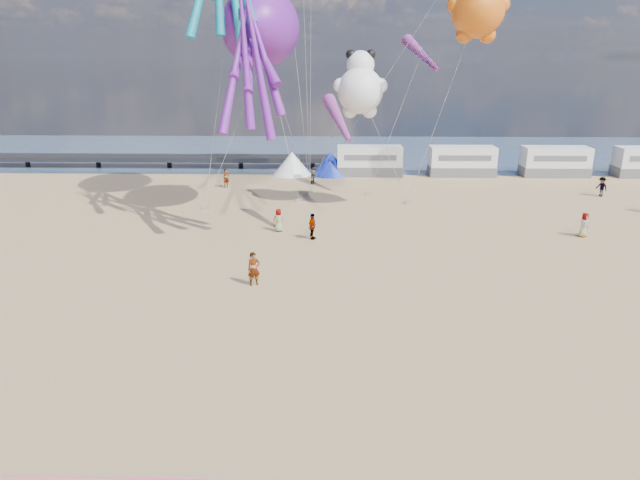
{
  "coord_description": "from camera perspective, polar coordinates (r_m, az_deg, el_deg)",
  "views": [
    {
      "loc": [
        2.35,
        -18.54,
        11.73
      ],
      "look_at": [
        1.74,
        6.0,
        3.82
      ],
      "focal_mm": 32.0,
      "sensor_mm": 36.0,
      "label": 1
    }
  ],
  "objects": [
    {
      "name": "windsock_left",
      "position": [
        43.64,
        -5.09,
        19.1
      ],
      "size": [
        2.56,
        6.3,
        6.21
      ],
      "primitive_type": null,
      "rotation": [
        0.0,
        0.0,
        -0.24
      ],
      "color": "red"
    },
    {
      "name": "beachgoer_2",
      "position": [
        55.9,
        26.33,
        4.8
      ],
      "size": [
        0.95,
        1.04,
        1.73
      ],
      "primitive_type": "imported",
      "rotation": [
        0.0,
        0.0,
        5.15
      ],
      "color": "#7F6659",
      "rests_on": "ground"
    },
    {
      "name": "standing_person",
      "position": [
        30.66,
        -6.64,
        -2.89
      ],
      "size": [
        0.79,
        0.67,
        1.85
      ],
      "primitive_type": "imported",
      "rotation": [
        0.0,
        0.0,
        0.41
      ],
      "color": "tan",
      "rests_on": "ground"
    },
    {
      "name": "sandbag_c",
      "position": [
        48.4,
        8.79,
        3.76
      ],
      "size": [
        0.5,
        0.35,
        0.22
      ],
      "primitive_type": "cube",
      "color": "gray",
      "rests_on": "ground"
    },
    {
      "name": "windsock_mid",
      "position": [
        48.62,
        10.12,
        17.82
      ],
      "size": [
        3.0,
        5.41,
        5.44
      ],
      "primitive_type": null,
      "rotation": [
        0.0,
        0.0,
        0.39
      ],
      "color": "red"
    },
    {
      "name": "windsock_right",
      "position": [
        38.0,
        1.85,
        12.0
      ],
      "size": [
        2.36,
        4.78,
        4.74
      ],
      "primitive_type": null,
      "rotation": [
        0.0,
        0.0,
        0.32
      ],
      "color": "red"
    },
    {
      "name": "sandbag_a",
      "position": [
        46.87,
        -11.39,
        3.15
      ],
      "size": [
        0.5,
        0.35,
        0.22
      ],
      "primitive_type": "cube",
      "color": "gray",
      "rests_on": "ground"
    },
    {
      "name": "sandbag_d",
      "position": [
        51.03,
        4.84,
        4.64
      ],
      "size": [
        0.5,
        0.35,
        0.22
      ],
      "primitive_type": "cube",
      "color": "gray",
      "rests_on": "ground"
    },
    {
      "name": "water",
      "position": [
        74.5,
        -0.41,
        8.82
      ],
      "size": [
        120.0,
        120.0,
        0.0
      ],
      "primitive_type": "plane",
      "color": "#344965",
      "rests_on": "ground"
    },
    {
      "name": "kite_teddy_orange",
      "position": [
        42.28,
        15.5,
        21.24
      ],
      "size": [
        4.96,
        4.76,
        6.09
      ],
      "primitive_type": null,
      "rotation": [
        0.0,
        0.0,
        0.18
      ],
      "color": "orange"
    },
    {
      "name": "ground",
      "position": [
        22.06,
        -5.08,
        -14.33
      ],
      "size": [
        120.0,
        120.0,
        0.0
      ],
      "primitive_type": "plane",
      "color": "tan",
      "rests_on": "ground"
    },
    {
      "name": "beachgoer_3",
      "position": [
        38.17,
        -0.78,
        1.37
      ],
      "size": [
        1.03,
        1.31,
        1.78
      ],
      "primitive_type": "imported",
      "rotation": [
        0.0,
        0.0,
        1.21
      ],
      "color": "#7F6659",
      "rests_on": "ground"
    },
    {
      "name": "kite_panda",
      "position": [
        44.65,
        4.04,
        14.67
      ],
      "size": [
        5.29,
        5.13,
        5.95
      ],
      "primitive_type": null,
      "rotation": [
        0.0,
        0.0,
        -0.33
      ],
      "color": "white"
    },
    {
      "name": "tent_blue",
      "position": [
        59.48,
        1.07,
        7.66
      ],
      "size": [
        4.0,
        4.0,
        2.4
      ],
      "primitive_type": "cone",
      "color": "#1933CC",
      "rests_on": "ground"
    },
    {
      "name": "beachgoer_5",
      "position": [
        54.45,
        -9.37,
        6.13
      ],
      "size": [
        1.51,
        1.52,
        1.75
      ],
      "primitive_type": "imported",
      "rotation": [
        0.0,
        0.0,
        0.79
      ],
      "color": "#7F6659",
      "rests_on": "ground"
    },
    {
      "name": "motorhome_2",
      "position": [
        63.59,
        22.45,
        7.26
      ],
      "size": [
        6.6,
        2.5,
        3.0
      ],
      "primitive_type": "cube",
      "color": "silver",
      "rests_on": "ground"
    },
    {
      "name": "kite_octopus_purple",
      "position": [
        42.53,
        -5.95,
        20.35
      ],
      "size": [
        7.72,
        11.41,
        12.01
      ],
      "primitive_type": null,
      "rotation": [
        0.0,
        0.0,
        0.34
      ],
      "color": "#6A1C92"
    },
    {
      "name": "motorhome_1",
      "position": [
        60.86,
        14.0,
        7.66
      ],
      "size": [
        6.6,
        2.5,
        3.0
      ],
      "primitive_type": "cube",
      "color": "silver",
      "rests_on": "ground"
    },
    {
      "name": "beachgoer_6",
      "position": [
        42.65,
        24.9,
        1.38
      ],
      "size": [
        0.73,
        0.7,
        1.68
      ],
      "primitive_type": "imported",
      "rotation": [
        0.0,
        0.0,
        0.67
      ],
      "color": "#7F6659",
      "rests_on": "ground"
    },
    {
      "name": "rope_line",
      "position": [
        18.05,
        -6.95,
        -22.73
      ],
      "size": [
        34.0,
        0.03,
        0.03
      ],
      "primitive_type": "cylinder",
      "rotation": [
        0.0,
        1.57,
        0.0
      ],
      "color": "#F2338C",
      "rests_on": "ground"
    },
    {
      "name": "beachgoer_1",
      "position": [
        55.3,
        -0.57,
        6.58
      ],
      "size": [
        0.91,
        1.06,
        1.83
      ],
      "primitive_type": "imported",
      "rotation": [
        0.0,
        0.0,
        1.13
      ],
      "color": "#7F6659",
      "rests_on": "ground"
    },
    {
      "name": "motorhome_0",
      "position": [
        59.53,
        4.96,
        7.9
      ],
      "size": [
        6.6,
        2.5,
        3.0
      ],
      "primitive_type": "cube",
      "color": "silver",
      "rests_on": "ground"
    },
    {
      "name": "beachgoer_0",
      "position": [
        40.0,
        -4.16,
        1.99
      ],
      "size": [
        0.63,
        0.45,
        1.64
      ],
      "primitive_type": "imported",
      "rotation": [
        0.0,
        0.0,
        3.05
      ],
      "color": "#7F6659",
      "rests_on": "ground"
    },
    {
      "name": "sandbag_b",
      "position": [
        48.49,
        -2.09,
        3.99
      ],
      "size": [
        0.5,
        0.35,
        0.22
      ],
      "primitive_type": "cube",
      "color": "gray",
      "rests_on": "ground"
    },
    {
      "name": "tent_white",
      "position": [
        59.63,
        -2.81,
        7.67
      ],
      "size": [
        4.0,
        4.0,
        2.4
      ],
      "primitive_type": "cone",
      "color": "white",
      "rests_on": "ground"
    },
    {
      "name": "pier",
      "position": [
        70.34,
        -24.39,
        7.51
      ],
      "size": [
        60.0,
        3.0,
        0.5
      ],
      "primitive_type": "cube",
      "color": "black",
      "rests_on": "ground"
    },
    {
      "name": "sandbag_e",
      "position": [
        51.11,
        -0.99,
        4.72
      ],
      "size": [
        0.5,
        0.35,
        0.22
      ],
      "primitive_type": "cube",
      "color": "gray",
      "rests_on": "ground"
    }
  ]
}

